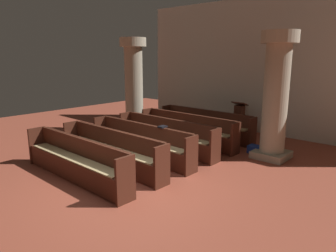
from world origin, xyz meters
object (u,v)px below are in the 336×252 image
(lectern, at_px, (239,120))
(pew_row_2, at_px, (165,134))
(pew_row_0, at_px, (205,123))
(pew_row_5, at_px, (75,158))
(pew_row_1, at_px, (187,128))
(pillar_aisle_side, at_px, (276,94))
(pillar_far_side, at_px, (134,83))
(kneeler_box_blue, at_px, (255,149))
(pew_row_4, at_px, (111,148))
(hymn_book, at_px, (162,127))
(pew_row_3, at_px, (140,140))

(lectern, bearing_deg, pew_row_2, -98.01)
(pew_row_0, xyz_separation_m, pew_row_5, (0.00, -4.75, 0.00))
(pew_row_1, xyz_separation_m, pillar_aisle_side, (2.51, 0.42, 1.20))
(pillar_far_side, bearing_deg, kneeler_box_blue, 5.26)
(pew_row_4, bearing_deg, pillar_aisle_side, 52.57)
(pew_row_5, bearing_deg, hymn_book, 73.98)
(pew_row_4, height_order, lectern, lectern)
(pew_row_0, bearing_deg, pillar_far_side, -160.80)
(pew_row_3, distance_m, pillar_far_side, 3.38)
(pew_row_2, bearing_deg, pew_row_3, -90.00)
(pillar_aisle_side, distance_m, lectern, 3.04)
(pillar_far_side, bearing_deg, pew_row_4, -50.20)
(pew_row_4, bearing_deg, pew_row_0, 90.00)
(pew_row_0, xyz_separation_m, hymn_book, (0.60, -2.66, 0.42))
(pew_row_3, bearing_deg, pew_row_0, 90.00)
(pillar_aisle_side, bearing_deg, pew_row_5, -120.68)
(pillar_aisle_side, xyz_separation_m, kneeler_box_blue, (-0.50, 0.09, -1.57))
(pew_row_0, height_order, pew_row_4, same)
(pew_row_5, height_order, kneeler_box_blue, pew_row_5)
(pillar_far_side, bearing_deg, pew_row_2, -23.08)
(pillar_aisle_side, bearing_deg, lectern, 137.29)
(lectern, xyz_separation_m, hymn_book, (0.14, -4.02, 0.45))
(pew_row_1, relative_size, pew_row_5, 1.00)
(pew_row_1, height_order, pew_row_5, same)
(pew_row_2, distance_m, kneeler_box_blue, 2.51)
(pew_row_4, distance_m, pillar_aisle_side, 4.29)
(pew_row_5, bearing_deg, pew_row_0, 90.00)
(pew_row_0, xyz_separation_m, pew_row_4, (0.00, -3.80, 0.00))
(pew_row_3, height_order, pillar_aisle_side, pillar_aisle_side)
(pew_row_2, distance_m, hymn_book, 1.05)
(pew_row_1, distance_m, pew_row_2, 0.95)
(pew_row_2, relative_size, pew_row_4, 1.00)
(pew_row_1, height_order, pew_row_2, same)
(pew_row_1, height_order, pew_row_4, same)
(pillar_aisle_side, bearing_deg, pew_row_3, -137.17)
(pew_row_3, relative_size, kneeler_box_blue, 9.20)
(pew_row_5, bearing_deg, pew_row_3, 90.00)
(pew_row_3, xyz_separation_m, hymn_book, (0.60, 0.19, 0.42))
(pew_row_3, relative_size, pillar_aisle_side, 1.06)
(pew_row_1, bearing_deg, pew_row_0, 90.00)
(pew_row_0, xyz_separation_m, pillar_aisle_side, (2.51, -0.53, 1.20))
(pew_row_5, relative_size, kneeler_box_blue, 9.20)
(pew_row_1, bearing_deg, pew_row_3, -90.00)
(pew_row_3, relative_size, pillar_far_side, 1.06)
(pew_row_3, relative_size, pew_row_4, 1.00)
(pew_row_0, relative_size, pillar_far_side, 1.06)
(pew_row_3, height_order, pew_row_4, same)
(lectern, bearing_deg, pew_row_4, -95.08)
(pew_row_1, xyz_separation_m, hymn_book, (0.60, -1.71, 0.42))
(pew_row_5, xyz_separation_m, kneeler_box_blue, (2.01, 4.31, -0.37))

